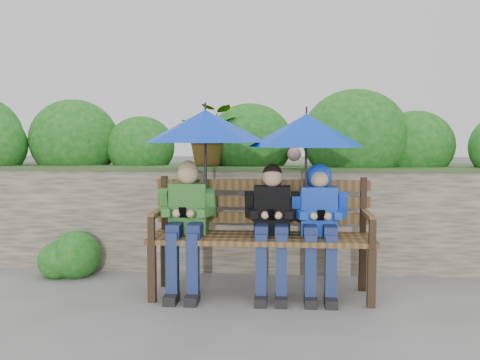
# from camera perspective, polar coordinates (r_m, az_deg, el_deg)

# --- Properties ---
(ground) EXTENTS (60.00, 60.00, 0.00)m
(ground) POSITION_cam_1_polar(r_m,az_deg,el_deg) (4.73, -0.10, -11.66)
(ground) COLOR #5A5A5A
(ground) RESTS_ON ground
(garden_backdrop) EXTENTS (8.00, 2.83, 1.84)m
(garden_backdrop) POSITION_cam_1_polar(r_m,az_deg,el_deg) (6.16, 0.82, -1.58)
(garden_backdrop) COLOR #5D544C
(garden_backdrop) RESTS_ON ground
(park_bench) EXTENTS (1.86, 0.54, 0.98)m
(park_bench) POSITION_cam_1_polar(r_m,az_deg,el_deg) (4.52, 2.33, -5.16)
(park_bench) COLOR #332418
(park_bench) RESTS_ON ground
(boy_left) EXTENTS (0.47, 0.55, 1.13)m
(boy_left) POSITION_cam_1_polar(r_m,az_deg,el_deg) (4.49, -5.70, -4.13)
(boy_left) COLOR #3B883C
(boy_left) RESTS_ON ground
(boy_middle) EXTENTS (0.45, 0.53, 1.10)m
(boy_middle) POSITION_cam_1_polar(r_m,az_deg,el_deg) (4.43, 3.43, -4.40)
(boy_middle) COLOR black
(boy_middle) RESTS_ON ground
(boy_right) EXTENTS (0.45, 0.55, 1.10)m
(boy_right) POSITION_cam_1_polar(r_m,az_deg,el_deg) (4.44, 8.47, -3.89)
(boy_right) COLOR blue
(boy_right) RESTS_ON ground
(umbrella_left) EXTENTS (1.03, 1.03, 0.89)m
(umbrella_left) POSITION_cam_1_polar(r_m,az_deg,el_deg) (4.48, -3.72, 5.77)
(umbrella_left) COLOR #0030C8
(umbrella_left) RESTS_ON ground
(umbrella_right) EXTENTS (0.95, 0.95, 0.83)m
(umbrella_right) POSITION_cam_1_polar(r_m,az_deg,el_deg) (4.41, 7.09, 5.28)
(umbrella_right) COLOR #0030C8
(umbrella_right) RESTS_ON ground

